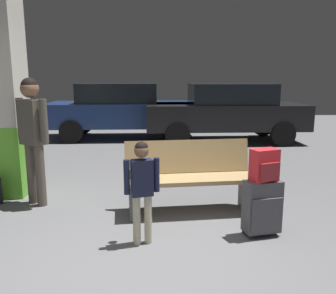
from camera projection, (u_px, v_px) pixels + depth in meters
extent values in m
cube|color=slate|center=(153.00, 165.00, 7.04)|extent=(18.00, 18.00, 0.10)
cube|color=#66C633|center=(8.00, 160.00, 5.10)|extent=(0.57, 0.57, 1.00)
cube|color=tan|center=(191.00, 179.00, 4.34)|extent=(1.64, 0.62, 0.05)
cube|color=tan|center=(187.00, 156.00, 4.54)|extent=(1.60, 0.30, 0.42)
cube|color=#4C4C51|center=(132.00, 200.00, 4.29)|extent=(0.13, 0.41, 0.41)
cube|color=#4C4C51|center=(246.00, 195.00, 4.48)|extent=(0.13, 0.41, 0.41)
cube|color=#4C4C51|center=(262.00, 206.00, 3.75)|extent=(0.42, 0.28, 0.56)
cube|color=#4C4C51|center=(267.00, 215.00, 3.65)|extent=(0.34, 0.10, 0.36)
cube|color=#A5A5AA|center=(260.00, 180.00, 3.77)|extent=(0.14, 0.06, 0.02)
cylinder|color=black|center=(243.00, 231.00, 3.85)|extent=(0.03, 0.05, 0.04)
cylinder|color=black|center=(270.00, 228.00, 3.93)|extent=(0.03, 0.05, 0.04)
cube|color=red|center=(264.00, 165.00, 3.66)|extent=(0.32, 0.26, 0.34)
cube|color=maroon|center=(270.00, 172.00, 3.59)|extent=(0.22, 0.12, 0.19)
cylinder|color=black|center=(265.00, 150.00, 3.63)|extent=(0.06, 0.05, 0.02)
cylinder|color=beige|center=(148.00, 219.00, 3.58)|extent=(0.08, 0.08, 0.51)
cylinder|color=beige|center=(137.00, 220.00, 3.54)|extent=(0.08, 0.08, 0.51)
cube|color=#191E38|center=(142.00, 178.00, 3.48)|extent=(0.24, 0.18, 0.36)
cylinder|color=#191E38|center=(157.00, 175.00, 3.52)|extent=(0.06, 0.06, 0.35)
cylinder|color=#191E38|center=(127.00, 177.00, 3.43)|extent=(0.06, 0.06, 0.35)
sphere|color=brown|center=(141.00, 150.00, 3.42)|extent=(0.15, 0.15, 0.15)
sphere|color=black|center=(141.00, 148.00, 3.42)|extent=(0.13, 0.13, 0.13)
cylinder|color=#E5D84C|center=(132.00, 174.00, 3.55)|extent=(0.06, 0.06, 0.10)
cylinder|color=red|center=(132.00, 166.00, 3.54)|extent=(0.01, 0.01, 0.06)
cylinder|color=brown|center=(41.00, 176.00, 4.61)|extent=(0.12, 0.12, 0.82)
cylinder|color=brown|center=(32.00, 173.00, 4.71)|extent=(0.12, 0.12, 0.82)
cube|color=#4C473D|center=(32.00, 122.00, 4.53)|extent=(0.39, 0.35, 0.58)
cylinder|color=#4C473D|center=(44.00, 121.00, 4.39)|extent=(0.10, 0.10, 0.55)
cylinder|color=#4C473D|center=(21.00, 119.00, 4.65)|extent=(0.10, 0.10, 0.55)
sphere|color=brown|center=(30.00, 89.00, 4.45)|extent=(0.23, 0.23, 0.23)
sphere|color=black|center=(29.00, 86.00, 4.44)|extent=(0.21, 0.21, 0.21)
cube|color=navy|center=(124.00, 114.00, 9.85)|extent=(4.16, 1.86, 0.64)
cube|color=black|center=(118.00, 93.00, 9.73)|extent=(2.16, 1.62, 0.52)
cylinder|color=black|center=(169.00, 123.00, 10.78)|extent=(0.61, 0.22, 0.60)
cylinder|color=black|center=(172.00, 131.00, 9.21)|extent=(0.61, 0.22, 0.60)
cylinder|color=black|center=(83.00, 124.00, 10.64)|extent=(0.61, 0.22, 0.60)
cylinder|color=black|center=(71.00, 132.00, 9.07)|extent=(0.61, 0.22, 0.60)
cube|color=black|center=(224.00, 116.00, 9.34)|extent=(4.15, 1.83, 0.64)
cube|color=black|center=(231.00, 94.00, 9.23)|extent=(2.15, 1.61, 0.52)
cylinder|color=black|center=(177.00, 135.00, 8.56)|extent=(0.61, 0.22, 0.60)
cylinder|color=black|center=(173.00, 126.00, 10.13)|extent=(0.61, 0.22, 0.60)
cylinder|color=black|center=(283.00, 134.00, 8.69)|extent=(0.61, 0.22, 0.60)
cylinder|color=black|center=(263.00, 125.00, 10.25)|extent=(0.61, 0.22, 0.60)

